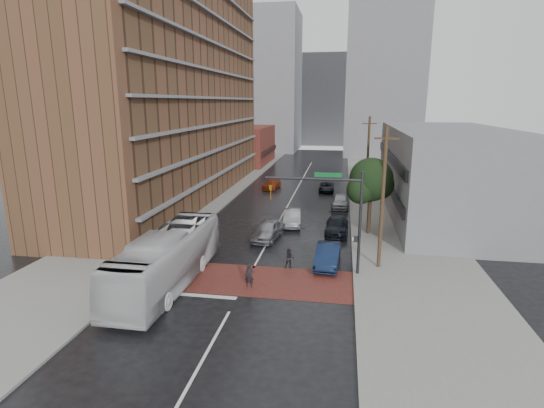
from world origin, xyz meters
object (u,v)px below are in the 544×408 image
at_px(car_travel_c, 272,184).
at_px(car_parked_far, 340,201).
at_px(car_travel_a, 267,230).
at_px(suv_travel, 327,187).
at_px(transit_bus, 168,258).
at_px(pedestrian_a, 249,276).
at_px(car_parked_near, 328,255).
at_px(car_travel_b, 292,218).
at_px(pedestrian_b, 289,259).
at_px(car_parked_mid, 337,226).

bearing_deg(car_travel_c, car_parked_far, -36.78).
bearing_deg(car_travel_a, suv_travel, 86.36).
relative_size(transit_bus, car_parked_far, 2.71).
height_order(transit_bus, pedestrian_a, transit_bus).
height_order(car_parked_near, car_parked_far, car_parked_far).
xyz_separation_m(transit_bus, car_travel_b, (6.25, 14.84, -1.02)).
bearing_deg(car_parked_far, pedestrian_b, -99.02).
distance_m(transit_bus, suv_travel, 32.58).
bearing_deg(car_travel_b, pedestrian_b, -90.33).
xyz_separation_m(car_travel_a, car_parked_far, (6.08, 12.50, -0.01)).
height_order(pedestrian_b, car_parked_far, car_parked_far).
bearing_deg(car_parked_mid, pedestrian_b, -108.24).
xyz_separation_m(pedestrian_b, car_travel_c, (-5.93, 27.86, -0.10)).
xyz_separation_m(pedestrian_b, car_travel_b, (-1.11, 10.84, 0.03)).
bearing_deg(pedestrian_a, transit_bus, 177.18).
bearing_deg(car_travel_c, car_parked_mid, -56.50).
distance_m(transit_bus, pedestrian_b, 8.44).
height_order(suv_travel, car_parked_mid, car_parked_mid).
distance_m(pedestrian_a, car_travel_c, 31.68).
xyz_separation_m(pedestrian_a, car_parked_far, (5.51, 22.25, 0.01)).
bearing_deg(transit_bus, car_parked_mid, 51.29).
height_order(car_travel_a, car_travel_b, car_travel_a).
relative_size(car_travel_b, car_parked_mid, 0.93).
bearing_deg(car_travel_b, pedestrian_a, -100.15).
height_order(pedestrian_b, car_parked_mid, pedestrian_b).
height_order(pedestrian_b, suv_travel, pedestrian_b).
bearing_deg(car_travel_c, car_parked_near, -64.43).
xyz_separation_m(pedestrian_a, pedestrian_b, (2.11, 3.59, -0.06)).
xyz_separation_m(transit_bus, pedestrian_b, (7.36, 4.00, -1.04)).
bearing_deg(car_parked_near, car_travel_b, 113.69).
relative_size(car_travel_b, car_parked_near, 0.98).
xyz_separation_m(transit_bus, pedestrian_a, (5.25, 0.41, -0.99)).
distance_m(transit_bus, car_parked_far, 25.10).
bearing_deg(car_travel_c, pedestrian_b, -70.16).
relative_size(suv_travel, car_parked_mid, 0.84).
bearing_deg(pedestrian_b, car_travel_b, 92.28).
relative_size(pedestrian_a, pedestrian_b, 1.08).
distance_m(pedestrian_a, car_parked_mid, 13.57).
distance_m(car_travel_c, car_parked_near, 28.20).
height_order(car_travel_c, car_parked_near, car_parked_near).
bearing_deg(car_travel_b, car_parked_near, -75.16).
height_order(car_travel_c, car_parked_mid, car_parked_mid).
xyz_separation_m(suv_travel, car_parked_near, (1.17, -26.33, 0.19)).
height_order(pedestrian_a, suv_travel, pedestrian_a).
distance_m(car_travel_b, car_parked_mid, 4.70).
bearing_deg(car_parked_mid, car_travel_a, -153.52).
bearing_deg(car_parked_near, pedestrian_b, -156.78).
bearing_deg(car_travel_a, pedestrian_b, -58.96).
bearing_deg(transit_bus, car_parked_near, 27.03).
height_order(pedestrian_a, pedestrian_b, pedestrian_a).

